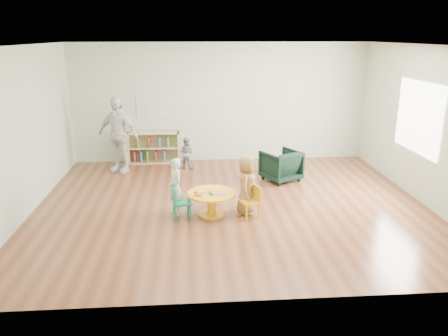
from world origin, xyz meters
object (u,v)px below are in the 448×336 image
object	(u,v)px
child_left	(175,187)
kid_chair_right	(252,200)
armchair	(281,166)
bookshelf	(153,148)
toddler	(186,153)
child_right	(246,185)
kid_chair_left	(179,201)
adult_caretaker	(118,135)
activity_table	(212,200)

from	to	relation	value
child_left	kid_chair_right	bearing A→B (deg)	59.43
armchair	child_left	distance (m)	2.73
kid_chair_right	armchair	world-z (taller)	armchair
bookshelf	toddler	distance (m)	0.96
toddler	kid_chair_right	bearing A→B (deg)	132.19
kid_chair_right	child_right	distance (m)	0.27
kid_chair_right	bookshelf	bearing A→B (deg)	8.54
kid_chair_left	adult_caretaker	bearing A→B (deg)	-160.77
activity_table	child_right	world-z (taller)	child_right
activity_table	child_right	bearing A→B (deg)	4.13
bookshelf	adult_caretaker	world-z (taller)	adult_caretaker
bookshelf	toddler	world-z (taller)	bookshelf
child_right	child_left	bearing A→B (deg)	102.29
kid_chair_right	kid_chair_left	bearing A→B (deg)	68.45
kid_chair_right	armchair	distance (m)	2.05
kid_chair_right	adult_caretaker	xyz separation A→B (m)	(-2.61, 2.76, 0.55)
toddler	adult_caretaker	distance (m)	1.57
bookshelf	child_left	xyz separation A→B (m)	(0.63, -3.23, 0.13)
child_right	toddler	distance (m)	2.92
armchair	toddler	distance (m)	2.23
armchair	child_left	world-z (taller)	child_left
kid_chair_left	child_left	distance (m)	0.26
child_left	child_right	size ratio (longest dim) A/B	0.97
bookshelf	armchair	xyz separation A→B (m)	(2.78, -1.55, -0.04)
kid_chair_left	toddler	xyz separation A→B (m)	(0.10, 2.84, 0.07)
adult_caretaker	armchair	bearing A→B (deg)	11.05
kid_chair_right	child_left	size ratio (longest dim) A/B	0.55
child_left	kid_chair_left	bearing A→B (deg)	-2.30
bookshelf	child_left	size ratio (longest dim) A/B	1.21
armchair	adult_caretaker	world-z (taller)	adult_caretaker
activity_table	bookshelf	distance (m)	3.54
activity_table	child_left	xyz separation A→B (m)	(-0.61, 0.09, 0.21)
child_left	toddler	world-z (taller)	child_left
kid_chair_left	adult_caretaker	size ratio (longest dim) A/B	0.33
kid_chair_left	kid_chair_right	xyz separation A→B (m)	(1.22, -0.02, -0.01)
activity_table	adult_caretaker	size ratio (longest dim) A/B	0.49
bookshelf	child_left	distance (m)	3.29
bookshelf	adult_caretaker	xyz separation A→B (m)	(-0.70, -0.64, 0.48)
activity_table	kid_chair_left	xyz separation A→B (m)	(-0.55, -0.08, 0.01)
kid_chair_left	kid_chair_right	size ratio (longest dim) A/B	1.02
kid_chair_right	adult_caretaker	size ratio (longest dim) A/B	0.32
child_left	child_right	bearing A→B (deg)	65.38
kid_chair_left	armchair	distance (m)	2.79
bookshelf	toddler	bearing A→B (deg)	-34.93
activity_table	bookshelf	xyz separation A→B (m)	(-1.23, 3.31, 0.08)
kid_chair_right	adult_caretaker	bearing A→B (deg)	22.68
adult_caretaker	toddler	bearing A→B (deg)	29.32
activity_table	kid_chair_left	distance (m)	0.55
activity_table	bookshelf	size ratio (longest dim) A/B	0.69
child_right	toddler	xyz separation A→B (m)	(-1.04, 2.72, -0.15)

